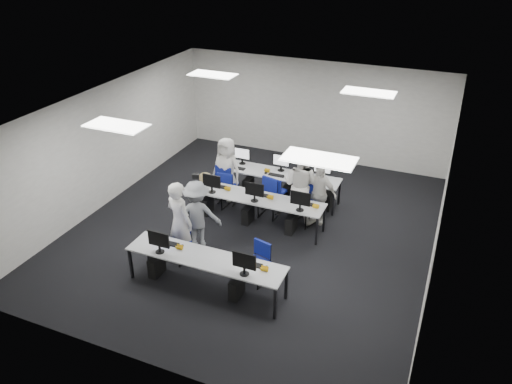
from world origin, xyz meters
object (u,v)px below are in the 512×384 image
at_px(chair_6, 274,198).
at_px(student_3, 318,194).
at_px(chair_4, 305,212).
at_px(chair_7, 307,204).
at_px(student_0, 180,222).
at_px(photographer, 197,215).
at_px(desk_mid, 258,199).
at_px(chair_0, 179,249).
at_px(student_1, 300,185).
at_px(student_2, 227,169).
at_px(desk_front, 205,260).
at_px(chair_1, 257,270).
at_px(chair_5, 228,192).
at_px(chair_2, 220,193).
at_px(chair_3, 270,205).

distance_m(chair_6, student_3, 1.27).
height_order(chair_4, chair_6, chair_6).
bearing_deg(chair_7, student_0, -126.10).
relative_size(chair_6, photographer, 0.59).
height_order(desk_mid, student_3, student_3).
distance_m(desk_mid, student_3, 1.45).
bearing_deg(chair_0, student_0, 74.59).
bearing_deg(student_0, chair_6, -91.79).
bearing_deg(student_3, photographer, -131.87).
xyz_separation_m(chair_0, chair_6, (1.09, 2.82, 0.04)).
relative_size(chair_6, student_1, 0.51).
bearing_deg(student_0, student_2, -65.18).
bearing_deg(desk_front, chair_6, 88.34).
xyz_separation_m(chair_0, student_0, (0.03, 0.06, 0.65)).
distance_m(desk_front, desk_mid, 2.60).
bearing_deg(chair_1, student_3, 95.88).
relative_size(chair_1, student_3, 0.56).
xyz_separation_m(desk_front, chair_7, (0.93, 3.51, -0.40)).
xyz_separation_m(desk_mid, chair_4, (1.02, 0.52, -0.38)).
distance_m(desk_front, chair_5, 3.55).
height_order(chair_6, student_0, student_0).
bearing_deg(desk_mid, desk_front, -90.00).
distance_m(chair_0, chair_4, 3.20).
height_order(chair_0, student_2, student_2).
relative_size(chair_2, student_2, 0.58).
xyz_separation_m(student_1, student_2, (-2.07, 0.28, -0.10)).
relative_size(desk_front, desk_mid, 1.00).
distance_m(student_3, photographer, 2.96).
bearing_deg(student_2, chair_3, -8.34).
relative_size(chair_4, chair_5, 1.05).
bearing_deg(chair_7, chair_3, -156.28).
bearing_deg(chair_3, chair_0, -110.03).
xyz_separation_m(chair_4, student_2, (-2.26, 0.39, 0.54)).
distance_m(chair_1, chair_4, 2.53).
relative_size(chair_0, student_1, 0.45).
relative_size(chair_3, photographer, 0.56).
height_order(desk_front, student_2, student_2).
height_order(chair_3, student_1, student_1).
bearing_deg(chair_5, chair_6, 1.74).
bearing_deg(photographer, chair_5, -106.04).
bearing_deg(chair_7, photographer, -130.36).
relative_size(chair_1, chair_2, 0.88).
bearing_deg(desk_mid, chair_5, 146.77).
distance_m(student_1, student_3, 0.47).
bearing_deg(desk_mid, student_1, 37.25).
height_order(chair_1, photographer, photographer).
xyz_separation_m(chair_7, photographer, (-1.79, -2.27, 0.52)).
bearing_deg(chair_3, student_1, 13.95).
xyz_separation_m(chair_5, student_2, (-0.11, 0.18, 0.55)).
height_order(chair_0, chair_5, chair_5).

